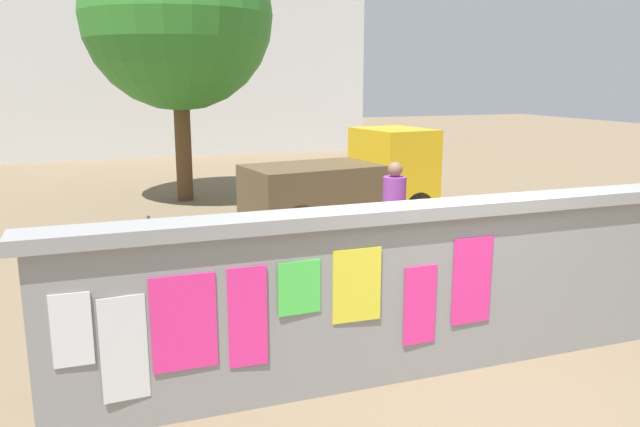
{
  "coord_description": "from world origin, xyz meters",
  "views": [
    {
      "loc": [
        -3.18,
        -4.98,
        2.79
      ],
      "look_at": [
        -0.38,
        2.72,
        1.03
      ],
      "focal_mm": 35.2,
      "sensor_mm": 36.0,
      "label": 1
    }
  ],
  "objects_px": {
    "auto_rickshaw_truck": "(350,181)",
    "tree_roadside": "(177,15)",
    "motorcycle": "(192,245)",
    "bicycle_near": "(326,265)",
    "person_walking": "(394,205)",
    "bicycle_far": "(484,260)"
  },
  "relations": [
    {
      "from": "motorcycle",
      "to": "bicycle_far",
      "type": "height_order",
      "value": "bicycle_far"
    },
    {
      "from": "auto_rickshaw_truck",
      "to": "motorcycle",
      "type": "height_order",
      "value": "auto_rickshaw_truck"
    },
    {
      "from": "bicycle_near",
      "to": "bicycle_far",
      "type": "xyz_separation_m",
      "value": [
        2.12,
        -0.5,
        0.0
      ]
    },
    {
      "from": "auto_rickshaw_truck",
      "to": "bicycle_near",
      "type": "bearing_deg",
      "value": -117.36
    },
    {
      "from": "person_walking",
      "to": "bicycle_near",
      "type": "bearing_deg",
      "value": -155.28
    },
    {
      "from": "person_walking",
      "to": "auto_rickshaw_truck",
      "type": "bearing_deg",
      "value": 80.79
    },
    {
      "from": "motorcycle",
      "to": "tree_roadside",
      "type": "distance_m",
      "value": 7.05
    },
    {
      "from": "person_walking",
      "to": "tree_roadside",
      "type": "height_order",
      "value": "tree_roadside"
    },
    {
      "from": "auto_rickshaw_truck",
      "to": "bicycle_far",
      "type": "bearing_deg",
      "value": -84.22
    },
    {
      "from": "bicycle_far",
      "to": "tree_roadside",
      "type": "relative_size",
      "value": 0.27
    },
    {
      "from": "person_walking",
      "to": "tree_roadside",
      "type": "bearing_deg",
      "value": 107.78
    },
    {
      "from": "bicycle_near",
      "to": "motorcycle",
      "type": "bearing_deg",
      "value": 141.34
    },
    {
      "from": "motorcycle",
      "to": "bicycle_near",
      "type": "relative_size",
      "value": 1.12
    },
    {
      "from": "motorcycle",
      "to": "tree_roadside",
      "type": "relative_size",
      "value": 0.3
    },
    {
      "from": "bicycle_near",
      "to": "tree_roadside",
      "type": "relative_size",
      "value": 0.27
    },
    {
      "from": "bicycle_far",
      "to": "tree_roadside",
      "type": "bearing_deg",
      "value": 110.99
    },
    {
      "from": "auto_rickshaw_truck",
      "to": "person_walking",
      "type": "xyz_separation_m",
      "value": [
        -0.45,
        -2.76,
        0.09
      ]
    },
    {
      "from": "motorcycle",
      "to": "person_walking",
      "type": "bearing_deg",
      "value": -13.17
    },
    {
      "from": "person_walking",
      "to": "tree_roadside",
      "type": "relative_size",
      "value": 0.26
    },
    {
      "from": "auto_rickshaw_truck",
      "to": "tree_roadside",
      "type": "relative_size",
      "value": 0.6
    },
    {
      "from": "auto_rickshaw_truck",
      "to": "bicycle_far",
      "type": "distance_m",
      "value": 3.91
    },
    {
      "from": "bicycle_near",
      "to": "person_walking",
      "type": "relative_size",
      "value": 1.04
    }
  ]
}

